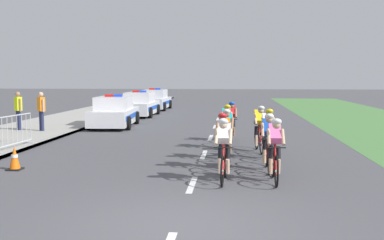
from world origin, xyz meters
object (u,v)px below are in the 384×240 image
cyclist_sixth (268,133)px  crowd_barrier_middle (12,132)px  spectator_back (41,108)px  spectator_closest (18,108)px  cyclist_fourth (268,141)px  police_car_second (140,105)px  police_car_third (155,100)px  cyclist_third (224,140)px  cyclist_eighth (259,128)px  cyclist_lead (224,149)px  cyclist_ninth (232,121)px  cyclist_second (275,149)px  police_car_nearest (114,113)px  cyclist_seventh (227,126)px  cyclist_fifth (227,133)px  traffic_cone_near (15,158)px

cyclist_sixth → crowd_barrier_middle: size_ratio=0.74×
spectator_back → spectator_closest: bearing=169.8°
cyclist_fourth → cyclist_sixth: (0.10, 1.69, 0.00)m
police_car_second → police_car_third: same height
cyclist_third → cyclist_eighth: bearing=69.3°
cyclist_lead → crowd_barrier_middle: cyclist_lead is taller
cyclist_third → crowd_barrier_middle: (-6.97, 2.22, -0.14)m
crowd_barrier_middle → cyclist_ninth: bearing=22.9°
cyclist_second → police_car_nearest: 13.01m
cyclist_second → police_car_nearest: police_car_nearest is taller
cyclist_lead → cyclist_ninth: 6.73m
police_car_second → cyclist_seventh: bearing=-65.5°
cyclist_eighth → cyclist_ninth: (-0.92, 2.35, 0.00)m
crowd_barrier_middle → cyclist_fifth: bearing=-6.7°
cyclist_sixth → spectator_closest: bearing=152.3°
cyclist_third → cyclist_sixth: (1.26, 1.59, 0.00)m
cyclist_fifth → cyclist_seventh: (-0.05, 2.06, 0.00)m
cyclist_ninth → police_car_second: police_car_second is taller
police_car_nearest → crowd_barrier_middle: 7.60m
cyclist_second → crowd_barrier_middle: (-8.19, 3.63, -0.14)m
cyclist_lead → spectator_closest: (-9.18, 8.55, 0.30)m
traffic_cone_near → spectator_back: 7.91m
cyclist_fifth → cyclist_ninth: same height
cyclist_second → spectator_back: bearing=138.2°
police_car_third → spectator_closest: (-3.57, -14.14, 0.40)m
cyclist_seventh → spectator_closest: size_ratio=1.03×
cyclist_third → cyclist_sixth: size_ratio=1.00×
cyclist_eighth → spectator_back: spectator_back is taller
police_car_second → spectator_back: size_ratio=2.63×
cyclist_fifth → spectator_closest: spectator_closest is taller
police_car_third → cyclist_third: bearing=-75.3°
cyclist_sixth → police_car_nearest: bearing=130.1°
crowd_barrier_middle → cyclist_second: bearing=-23.9°
police_car_third → traffic_cone_near: (0.08, -21.80, -0.37)m
police_car_second → police_car_third: bearing=90.0°
cyclist_ninth → cyclist_third: bearing=-91.9°
police_car_second → crowd_barrier_middle: 13.58m
cyclist_sixth → police_car_third: bearing=109.2°
cyclist_fourth → cyclist_seventh: same height
police_car_second → traffic_cone_near: police_car_second is taller
cyclist_fourth → cyclist_fifth: 1.86m
cyclist_fifth → cyclist_third: bearing=-92.7°
cyclist_third → cyclist_fourth: bearing=-5.1°
cyclist_third → police_car_third: 21.92m
cyclist_sixth → crowd_barrier_middle: (-8.23, 0.63, -0.14)m
cyclist_third → traffic_cone_near: 5.54m
cyclist_second → cyclist_eighth: same height
police_car_third → cyclist_lead: bearing=-76.1°
cyclist_second → cyclist_fourth: size_ratio=1.00×
cyclist_lead → cyclist_seventh: size_ratio=1.00×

